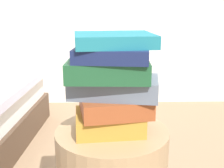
{
  "coord_description": "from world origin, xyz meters",
  "views": [
    {
      "loc": [
        -0.02,
        -0.92,
        0.99
      ],
      "look_at": [
        0.0,
        0.0,
        0.74
      ],
      "focal_mm": 46.71,
      "sensor_mm": 36.0,
      "label": 1
    }
  ],
  "objects": [
    {
      "name": "book_slate",
      "position": [
        0.01,
        0.01,
        0.73
      ],
      "size": [
        0.31,
        0.2,
        0.06
      ],
      "primitive_type": "cube",
      "rotation": [
        0.0,
        0.0,
        -0.15
      ],
      "color": "slate",
      "rests_on": "book_rust"
    },
    {
      "name": "book_ochre",
      "position": [
        -0.01,
        -0.0,
        0.61
      ],
      "size": [
        0.24,
        0.2,
        0.06
      ],
      "primitive_type": "cube",
      "rotation": [
        0.0,
        0.0,
        0.1
      ],
      "color": "#B7842D",
      "rests_on": "side_table"
    },
    {
      "name": "book_forest",
      "position": [
        -0.01,
        -0.0,
        0.79
      ],
      "size": [
        0.26,
        0.22,
        0.06
      ],
      "primitive_type": "cube",
      "rotation": [
        0.0,
        0.0,
        -0.04
      ],
      "color": "#1E512D",
      "rests_on": "book_slate"
    },
    {
      "name": "book_teal",
      "position": [
        0.01,
        -0.0,
        0.88
      ],
      "size": [
        0.26,
        0.23,
        0.04
      ],
      "primitive_type": "cube",
      "rotation": [
        0.0,
        0.0,
        0.11
      ],
      "color": "#1E727F",
      "rests_on": "book_navy"
    },
    {
      "name": "book_navy",
      "position": [
        0.0,
        -0.01,
        0.84
      ],
      "size": [
        0.24,
        0.23,
        0.04
      ],
      "primitive_type": "cube",
      "rotation": [
        0.0,
        0.0,
        -0.11
      ],
      "color": "#19234C",
      "rests_on": "book_forest"
    },
    {
      "name": "book_rust",
      "position": [
        0.01,
        -0.0,
        0.67
      ],
      "size": [
        0.25,
        0.22,
        0.06
      ],
      "primitive_type": "cube",
      "rotation": [
        0.0,
        0.0,
        0.16
      ],
      "color": "#994723",
      "rests_on": "book_ochre"
    }
  ]
}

